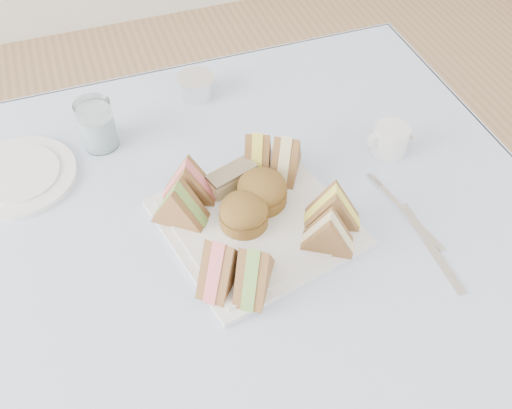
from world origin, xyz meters
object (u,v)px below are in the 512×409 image
object	(u,v)px
table	(253,363)
serving_plate	(256,223)
creamer_jug	(390,140)
water_glass	(97,125)

from	to	relation	value
table	serving_plate	distance (m)	0.39
table	creamer_jug	size ratio (longest dim) A/B	14.67
water_glass	creamer_jug	bearing A→B (deg)	-21.58
table	serving_plate	xyz separation A→B (m)	(0.03, 0.05, 0.38)
serving_plate	creamer_jug	world-z (taller)	creamer_jug
serving_plate	creamer_jug	size ratio (longest dim) A/B	4.41
water_glass	creamer_jug	distance (m)	0.52
serving_plate	table	bearing A→B (deg)	-128.90
table	creamer_jug	distance (m)	0.52
table	serving_plate	world-z (taller)	serving_plate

